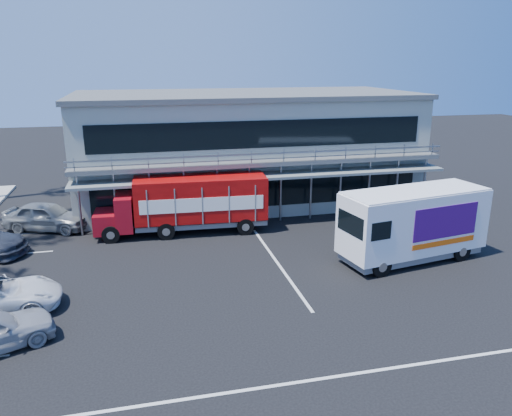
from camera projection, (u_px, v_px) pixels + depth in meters
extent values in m
plane|color=black|center=(251.00, 295.00, 20.67)|extent=(120.00, 120.00, 0.00)
cube|color=#9CA193|center=(245.00, 149.00, 34.32)|extent=(22.00, 10.00, 7.00)
cube|color=#515454|center=(245.00, 95.00, 33.28)|extent=(22.40, 10.40, 0.30)
cube|color=#515454|center=(265.00, 163.00, 29.07)|extent=(22.00, 1.20, 0.25)
cube|color=gray|center=(268.00, 156.00, 28.42)|extent=(22.00, 0.08, 0.90)
cube|color=slate|center=(267.00, 176.00, 28.99)|extent=(22.00, 1.80, 0.15)
cube|color=black|center=(263.00, 194.00, 30.19)|extent=(20.00, 0.06, 1.60)
cube|color=black|center=(263.00, 134.00, 29.16)|extent=(20.00, 0.06, 1.60)
cube|color=maroon|center=(107.00, 221.00, 27.22)|extent=(1.37, 2.10, 1.09)
cube|color=maroon|center=(125.00, 212.00, 27.26)|extent=(1.02, 2.31, 1.90)
cube|color=black|center=(124.00, 202.00, 27.10)|extent=(0.14, 1.92, 0.63)
cube|color=#B20B0B|center=(201.00, 198.00, 27.82)|extent=(7.35, 2.62, 2.35)
cube|color=slate|center=(201.00, 222.00, 28.22)|extent=(7.33, 2.28, 0.27)
cube|color=white|center=(202.00, 205.00, 26.77)|extent=(6.66, 0.36, 0.77)
cube|color=white|center=(199.00, 194.00, 28.92)|extent=(6.66, 0.36, 0.77)
cylinder|color=black|center=(111.00, 235.00, 26.46)|extent=(0.95, 0.33, 0.94)
cylinder|color=black|center=(114.00, 223.00, 28.33)|extent=(0.95, 0.33, 0.94)
cylinder|color=black|center=(166.00, 231.00, 26.96)|extent=(0.95, 0.33, 0.94)
cylinder|color=black|center=(166.00, 220.00, 28.84)|extent=(0.95, 0.33, 0.94)
cylinder|color=black|center=(245.00, 227.00, 27.73)|extent=(0.95, 0.33, 0.94)
cylinder|color=black|center=(240.00, 216.00, 29.60)|extent=(0.95, 0.33, 0.94)
cube|color=white|center=(413.00, 221.00, 23.83)|extent=(7.48, 3.66, 2.87)
cube|color=slate|center=(410.00, 252.00, 24.29)|extent=(7.16, 3.37, 0.36)
cube|color=black|center=(351.00, 224.00, 22.39)|extent=(0.41, 1.99, 0.97)
cube|color=white|center=(416.00, 191.00, 23.42)|extent=(7.33, 3.59, 0.08)
cube|color=#430B64|center=(446.00, 222.00, 22.99)|extent=(3.63, 0.67, 1.54)
cube|color=#430B64|center=(410.00, 208.00, 25.18)|extent=(3.63, 0.67, 1.54)
cube|color=#F2590C|center=(444.00, 243.00, 23.28)|extent=(3.63, 0.66, 0.26)
cylinder|color=black|center=(381.00, 266.00, 22.34)|extent=(1.02, 0.45, 0.98)
cylinder|color=black|center=(354.00, 250.00, 24.25)|extent=(1.02, 0.45, 0.98)
cylinder|color=black|center=(461.00, 251.00, 24.12)|extent=(1.02, 0.45, 0.98)
cylinder|color=black|center=(430.00, 237.00, 26.03)|extent=(1.02, 0.45, 0.98)
imported|color=gray|center=(47.00, 216.00, 28.41)|extent=(5.13, 3.48, 1.62)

